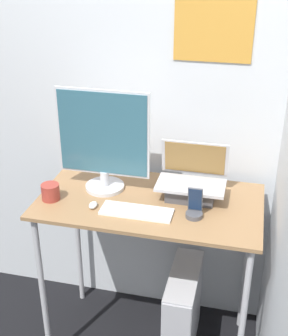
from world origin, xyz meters
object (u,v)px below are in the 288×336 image
at_px(mouse, 93,205).
at_px(computer_tower, 182,311).
at_px(monitor, 103,143).
at_px(cell_phone, 194,209).
at_px(keyboard, 137,211).
at_px(laptop, 191,184).

bearing_deg(mouse, computer_tower, 18.51).
relative_size(monitor, cell_phone, 3.44).
bearing_deg(keyboard, laptop, 42.09).
bearing_deg(laptop, monitor, -179.07).
xyz_separation_m(keyboard, cell_phone, (0.28, 0.03, 0.03)).
bearing_deg(cell_phone, laptop, 103.59).
bearing_deg(cell_phone, keyboard, -173.37).
xyz_separation_m(monitor, keyboard, (0.23, -0.21, -0.26)).
relative_size(keyboard, computer_tower, 0.67).
relative_size(laptop, cell_phone, 2.19).
relative_size(laptop, monitor, 0.64).
distance_m(laptop, keyboard, 0.33).
bearing_deg(monitor, cell_phone, -18.80).
bearing_deg(mouse, laptop, 25.06).
xyz_separation_m(keyboard, mouse, (-0.23, -0.00, 0.01)).
relative_size(laptop, keyboard, 0.98).
height_order(mouse, computer_tower, mouse).
relative_size(keyboard, mouse, 5.66).
height_order(laptop, keyboard, laptop).
height_order(monitor, cell_phone, monitor).
height_order(laptop, monitor, monitor).
height_order(cell_phone, computer_tower, cell_phone).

